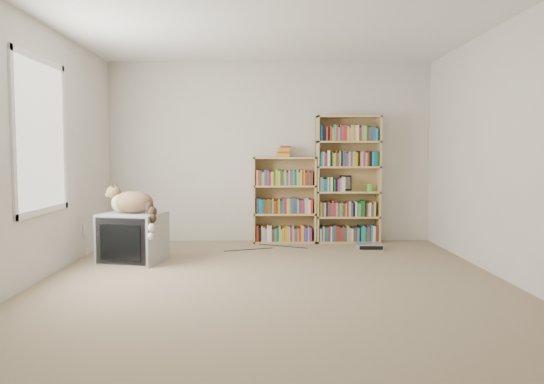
{
  "coord_description": "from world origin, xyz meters",
  "views": [
    {
      "loc": [
        -0.09,
        -4.97,
        1.21
      ],
      "look_at": [
        0.0,
        1.0,
        0.8
      ],
      "focal_mm": 35.0,
      "sensor_mm": 36.0,
      "label": 1
    }
  ],
  "objects_px": {
    "bookcase_tall": "(348,182)",
    "dvd_player": "(369,246)",
    "cat": "(136,205)",
    "crt_tv": "(133,238)",
    "bookcase_short": "(284,203)"
  },
  "relations": [
    {
      "from": "cat",
      "to": "bookcase_short",
      "type": "relative_size",
      "value": 0.56
    },
    {
      "from": "cat",
      "to": "dvd_player",
      "type": "xyz_separation_m",
      "value": [
        2.79,
        0.81,
        -0.61
      ]
    },
    {
      "from": "bookcase_tall",
      "to": "dvd_player",
      "type": "height_order",
      "value": "bookcase_tall"
    },
    {
      "from": "bookcase_tall",
      "to": "dvd_player",
      "type": "distance_m",
      "value": 1.01
    },
    {
      "from": "bookcase_tall",
      "to": "bookcase_short",
      "type": "relative_size",
      "value": 1.48
    },
    {
      "from": "crt_tv",
      "to": "cat",
      "type": "distance_m",
      "value": 0.38
    },
    {
      "from": "crt_tv",
      "to": "dvd_player",
      "type": "height_order",
      "value": "crt_tv"
    },
    {
      "from": "bookcase_tall",
      "to": "dvd_player",
      "type": "xyz_separation_m",
      "value": [
        0.19,
        -0.6,
        -0.79
      ]
    },
    {
      "from": "cat",
      "to": "bookcase_short",
      "type": "height_order",
      "value": "bookcase_short"
    },
    {
      "from": "dvd_player",
      "to": "cat",
      "type": "bearing_deg",
      "value": -160.86
    },
    {
      "from": "crt_tv",
      "to": "cat",
      "type": "height_order",
      "value": "cat"
    },
    {
      "from": "crt_tv",
      "to": "bookcase_tall",
      "type": "height_order",
      "value": "bookcase_tall"
    },
    {
      "from": "crt_tv",
      "to": "bookcase_short",
      "type": "relative_size",
      "value": 0.64
    },
    {
      "from": "dvd_player",
      "to": "bookcase_short",
      "type": "bearing_deg",
      "value": 153.64
    },
    {
      "from": "crt_tv",
      "to": "cat",
      "type": "relative_size",
      "value": 1.13
    }
  ]
}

